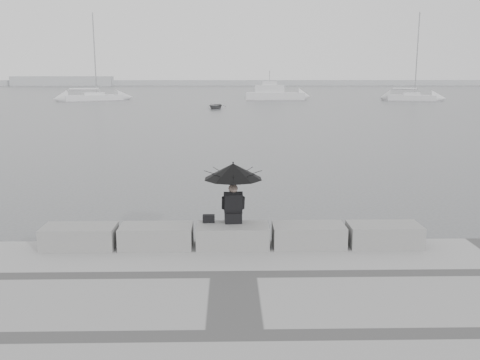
{
  "coord_description": "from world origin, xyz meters",
  "views": [
    {
      "loc": [
        -0.08,
        -11.87,
        4.36
      ],
      "look_at": [
        0.24,
        3.0,
        1.32
      ],
      "focal_mm": 40.0,
      "sensor_mm": 36.0,
      "label": 1
    }
  ],
  "objects_px": {
    "seated_person": "(233,177)",
    "motor_cruiser": "(275,94)",
    "sailboat_right": "(411,97)",
    "dinghy": "(216,106)",
    "sailboat_left": "(93,97)"
  },
  "relations": [
    {
      "from": "seated_person",
      "to": "motor_cruiser",
      "type": "xyz_separation_m",
      "value": [
        7.15,
        72.09,
        -1.14
      ]
    },
    {
      "from": "dinghy",
      "to": "sailboat_left",
      "type": "bearing_deg",
      "value": 143.55
    },
    {
      "from": "seated_person",
      "to": "dinghy",
      "type": "xyz_separation_m",
      "value": [
        -1.65,
        52.02,
        -1.75
      ]
    },
    {
      "from": "motor_cruiser",
      "to": "dinghy",
      "type": "height_order",
      "value": "motor_cruiser"
    },
    {
      "from": "dinghy",
      "to": "sailboat_right",
      "type": "bearing_deg",
      "value": 38.06
    },
    {
      "from": "motor_cruiser",
      "to": "dinghy",
      "type": "distance_m",
      "value": 21.92
    },
    {
      "from": "motor_cruiser",
      "to": "seated_person",
      "type": "bearing_deg",
      "value": -92.94
    },
    {
      "from": "sailboat_right",
      "to": "dinghy",
      "type": "distance_m",
      "value": 33.76
    },
    {
      "from": "sailboat_left",
      "to": "sailboat_right",
      "type": "height_order",
      "value": "same"
    },
    {
      "from": "sailboat_right",
      "to": "motor_cruiser",
      "type": "xyz_separation_m",
      "value": [
        -20.32,
        2.99,
        0.36
      ]
    },
    {
      "from": "sailboat_right",
      "to": "dinghy",
      "type": "xyz_separation_m",
      "value": [
        -29.12,
        -17.08,
        -0.25
      ]
    },
    {
      "from": "seated_person",
      "to": "sailboat_right",
      "type": "xyz_separation_m",
      "value": [
        27.47,
        69.1,
        -1.5
      ]
    },
    {
      "from": "sailboat_right",
      "to": "dinghy",
      "type": "bearing_deg",
      "value": -134.8
    },
    {
      "from": "sailboat_right",
      "to": "motor_cruiser",
      "type": "distance_m",
      "value": 20.54
    },
    {
      "from": "motor_cruiser",
      "to": "sailboat_left",
      "type": "bearing_deg",
      "value": -173.71
    }
  ]
}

